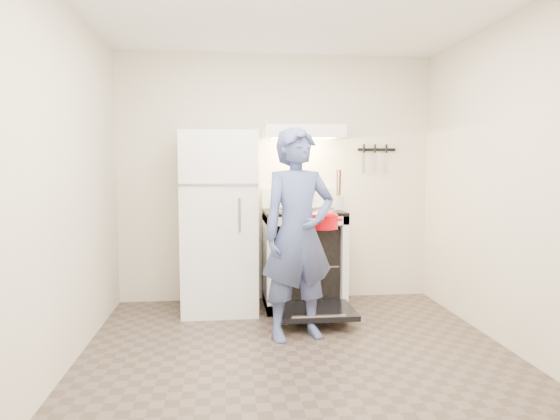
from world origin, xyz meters
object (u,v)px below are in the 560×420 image
object	(u,v)px
stove_body	(303,260)
dutch_oven	(323,222)
tea_kettle	(294,195)
person	(298,234)
refrigerator	(220,222)

from	to	relation	value
stove_body	dutch_oven	bearing A→B (deg)	-84.26
tea_kettle	person	size ratio (longest dim) A/B	0.17
stove_body	dutch_oven	world-z (taller)	dutch_oven
refrigerator	person	xyz separation A→B (m)	(0.63, -0.87, -0.01)
refrigerator	tea_kettle	world-z (taller)	refrigerator
tea_kettle	dutch_oven	world-z (taller)	tea_kettle
refrigerator	person	bearing A→B (deg)	-54.09
tea_kettle	dutch_oven	distance (m)	0.78
refrigerator	stove_body	size ratio (longest dim) A/B	1.85
dutch_oven	tea_kettle	bearing A→B (deg)	101.43
tea_kettle	person	xyz separation A→B (m)	(-0.10, -0.98, -0.25)
refrigerator	stove_body	bearing A→B (deg)	1.77
refrigerator	dutch_oven	bearing A→B (deg)	-35.86
stove_body	person	bearing A→B (deg)	-101.37
stove_body	person	world-z (taller)	person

